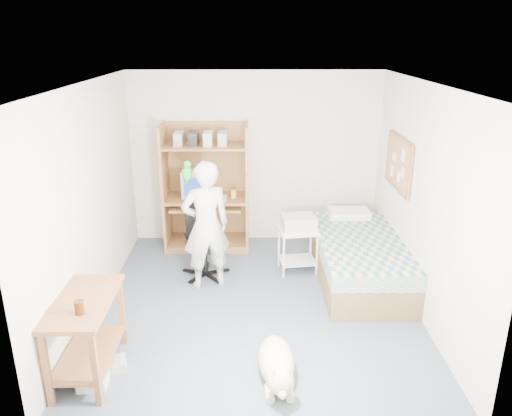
# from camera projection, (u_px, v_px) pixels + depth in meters

# --- Properties ---
(floor) EXTENTS (4.00, 4.00, 0.00)m
(floor) POSITION_uv_depth(u_px,v_px,m) (257.00, 304.00, 5.79)
(floor) COLOR #4C5867
(floor) RESTS_ON ground
(wall_back) EXTENTS (3.60, 0.02, 2.50)m
(wall_back) POSITION_uv_depth(u_px,v_px,m) (255.00, 158.00, 7.27)
(wall_back) COLOR beige
(wall_back) RESTS_ON floor
(wall_right) EXTENTS (0.02, 4.00, 2.50)m
(wall_right) POSITION_uv_depth(u_px,v_px,m) (423.00, 202.00, 5.40)
(wall_right) COLOR beige
(wall_right) RESTS_ON floor
(wall_left) EXTENTS (0.02, 4.00, 2.50)m
(wall_left) POSITION_uv_depth(u_px,v_px,m) (90.00, 203.00, 5.36)
(wall_left) COLOR beige
(wall_left) RESTS_ON floor
(ceiling) EXTENTS (3.60, 4.00, 0.02)m
(ceiling) POSITION_uv_depth(u_px,v_px,m) (257.00, 84.00, 4.97)
(ceiling) COLOR white
(ceiling) RESTS_ON wall_back
(computer_hutch) EXTENTS (1.20, 0.63, 1.80)m
(computer_hutch) POSITION_uv_depth(u_px,v_px,m) (207.00, 192.00, 7.15)
(computer_hutch) COLOR brown
(computer_hutch) RESTS_ON floor
(bed) EXTENTS (1.02, 2.02, 0.66)m
(bed) POSITION_uv_depth(u_px,v_px,m) (359.00, 258.00, 6.29)
(bed) COLOR brown
(bed) RESTS_ON floor
(side_desk) EXTENTS (0.50, 1.00, 0.75)m
(side_desk) POSITION_uv_depth(u_px,v_px,m) (86.00, 325.00, 4.48)
(side_desk) COLOR brown
(side_desk) RESTS_ON floor
(corkboard) EXTENTS (0.04, 0.94, 0.66)m
(corkboard) POSITION_uv_depth(u_px,v_px,m) (399.00, 163.00, 6.18)
(corkboard) COLOR olive
(corkboard) RESTS_ON wall_right
(office_chair) EXTENTS (0.55, 0.55, 0.96)m
(office_chair) POSITION_uv_depth(u_px,v_px,m) (204.00, 250.00, 6.40)
(office_chair) COLOR black
(office_chair) RESTS_ON floor
(person) EXTENTS (0.67, 0.55, 1.59)m
(person) POSITION_uv_depth(u_px,v_px,m) (206.00, 226.00, 5.97)
(person) COLOR silver
(person) RESTS_ON floor
(parrot) EXTENTS (0.12, 0.20, 0.32)m
(parrot) POSITION_uv_depth(u_px,v_px,m) (187.00, 172.00, 5.76)
(parrot) COLOR #188513
(parrot) RESTS_ON person
(dog) EXTENTS (0.36, 1.01, 0.38)m
(dog) POSITION_uv_depth(u_px,v_px,m) (277.00, 364.00, 4.48)
(dog) COLOR #CCB688
(dog) RESTS_ON floor
(printer_cart) EXTENTS (0.54, 0.46, 0.59)m
(printer_cart) POSITION_uv_depth(u_px,v_px,m) (298.00, 243.00, 6.48)
(printer_cart) COLOR white
(printer_cart) RESTS_ON floor
(printer) EXTENTS (0.46, 0.37, 0.18)m
(printer) POSITION_uv_depth(u_px,v_px,m) (298.00, 223.00, 6.39)
(printer) COLOR beige
(printer) RESTS_ON printer_cart
(crt_monitor) EXTENTS (0.42, 0.44, 0.38)m
(crt_monitor) POSITION_uv_depth(u_px,v_px,m) (197.00, 182.00, 7.11)
(crt_monitor) COLOR beige
(crt_monitor) RESTS_ON computer_hutch
(keyboard) EXTENTS (0.46, 0.18, 0.03)m
(keyboard) POSITION_uv_depth(u_px,v_px,m) (209.00, 205.00, 7.06)
(keyboard) COLOR beige
(keyboard) RESTS_ON computer_hutch
(pencil_cup) EXTENTS (0.08, 0.08, 0.12)m
(pencil_cup) POSITION_uv_depth(u_px,v_px,m) (234.00, 194.00, 7.08)
(pencil_cup) COLOR yellow
(pencil_cup) RESTS_ON computer_hutch
(drink_glass) EXTENTS (0.08, 0.08, 0.12)m
(drink_glass) POSITION_uv_depth(u_px,v_px,m) (79.00, 308.00, 4.16)
(drink_glass) COLOR #3C1C09
(drink_glass) RESTS_ON side_desk
(floor_box_a) EXTENTS (0.26, 0.21, 0.10)m
(floor_box_a) POSITION_uv_depth(u_px,v_px,m) (93.00, 382.00, 4.43)
(floor_box_a) COLOR white
(floor_box_a) RESTS_ON floor
(floor_box_b) EXTENTS (0.24, 0.26, 0.08)m
(floor_box_b) POSITION_uv_depth(u_px,v_px,m) (117.00, 364.00, 4.68)
(floor_box_b) COLOR #A5A4A0
(floor_box_b) RESTS_ON floor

